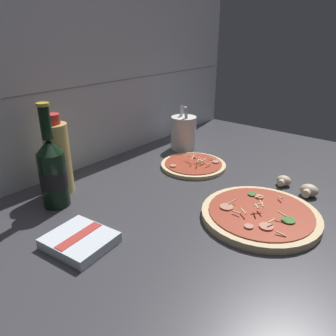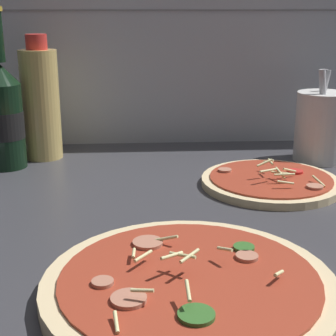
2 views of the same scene
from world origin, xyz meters
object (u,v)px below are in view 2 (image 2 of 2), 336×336
object	(u,v)px
pizza_far	(271,181)
oil_bottle	(41,103)
pizza_near	(189,286)
beer_bottle	(3,114)
utensil_crock	(322,126)

from	to	relation	value
pizza_far	oil_bottle	size ratio (longest dim) A/B	0.96
oil_bottle	pizza_near	bearing A→B (deg)	-66.34
beer_bottle	oil_bottle	distance (cm)	8.35
pizza_near	beer_bottle	size ratio (longest dim) A/B	1.06
pizza_far	pizza_near	bearing A→B (deg)	-117.25
oil_bottle	utensil_crock	xyz separation A→B (cm)	(52.83, -5.35, -4.11)
oil_bottle	utensil_crock	distance (cm)	53.25
pizza_near	utensil_crock	size ratio (longest dim) A/B	1.70
pizza_far	beer_bottle	size ratio (longest dim) A/B	0.80
beer_bottle	oil_bottle	world-z (taller)	beer_bottle
pizza_far	utensil_crock	xyz separation A→B (cm)	(13.09, 14.28, 5.87)
pizza_far	utensil_crock	size ratio (longest dim) A/B	1.29
pizza_near	oil_bottle	distance (cm)	57.92
beer_bottle	pizza_near	bearing A→B (deg)	-58.24
beer_bottle	utensil_crock	bearing A→B (deg)	0.64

